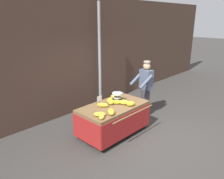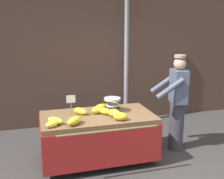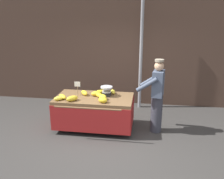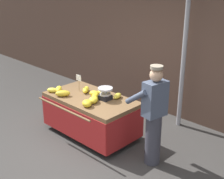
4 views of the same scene
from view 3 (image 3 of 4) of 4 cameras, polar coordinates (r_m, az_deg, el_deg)
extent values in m
plane|color=#383533|center=(5.38, -1.40, -12.16)|extent=(60.00, 60.00, 0.00)
cube|color=#473328|center=(7.31, 2.03, 10.37)|extent=(16.00, 0.24, 3.53)
cylinder|color=gray|center=(6.86, 6.88, 9.16)|extent=(0.09, 0.09, 3.38)
cube|color=brown|center=(5.70, -4.23, -2.16)|extent=(1.80, 0.98, 0.08)
cylinder|color=black|center=(6.07, -11.77, -5.38)|extent=(0.05, 0.69, 0.69)
cylinder|color=#B7B7BC|center=(6.08, -12.04, -5.35)|extent=(0.01, 0.12, 0.12)
cylinder|color=black|center=(5.73, 3.95, -6.42)|extent=(0.05, 0.69, 0.69)
cylinder|color=#B7B7BC|center=(5.73, 4.25, -6.43)|extent=(0.01, 0.12, 0.12)
cylinder|color=#4C4742|center=(6.21, -3.33, -4.36)|extent=(0.05, 0.05, 0.71)
cube|color=maroon|center=(5.38, -5.29, -7.29)|extent=(1.80, 0.02, 0.60)
cube|color=maroon|center=(6.26, -3.19, -3.61)|extent=(1.80, 0.02, 0.60)
cube|color=maroon|center=(6.07, -12.52, -4.72)|extent=(0.02, 0.98, 0.60)
cube|color=maroon|center=(5.70, 4.77, -5.83)|extent=(0.02, 0.98, 0.60)
cylinder|color=brown|center=(5.08, -5.88, -4.43)|extent=(1.44, 0.04, 0.04)
cube|color=black|center=(5.73, -1.29, -1.11)|extent=(0.20, 0.20, 0.09)
cylinder|color=#B7B7BC|center=(5.69, -1.29, -0.15)|extent=(0.02, 0.02, 0.11)
cylinder|color=#B7B7BC|center=(5.67, -1.30, 0.55)|extent=(0.28, 0.28, 0.04)
cylinder|color=#B7B7BC|center=(5.70, -1.29, -0.49)|extent=(0.21, 0.21, 0.03)
cylinder|color=#997A51|center=(5.81, -8.11, -0.33)|extent=(0.01, 0.01, 0.22)
cube|color=white|center=(5.76, -8.19, 1.27)|extent=(0.14, 0.01, 0.12)
ellipsoid|color=gold|center=(5.74, -3.91, -0.96)|extent=(0.26, 0.23, 0.11)
ellipsoid|color=yellow|center=(5.64, -11.62, -1.67)|extent=(0.27, 0.27, 0.10)
ellipsoid|color=yellow|center=(5.90, 0.19, -0.54)|extent=(0.18, 0.27, 0.09)
ellipsoid|color=gold|center=(5.85, -2.65, -0.60)|extent=(0.31, 0.24, 0.11)
ellipsoid|color=yellow|center=(5.48, -2.21, -1.80)|extent=(0.26, 0.28, 0.12)
ellipsoid|color=yellow|center=(5.56, -12.55, -2.08)|extent=(0.23, 0.21, 0.09)
ellipsoid|color=gold|center=(5.65, -3.08, -1.30)|extent=(0.25, 0.27, 0.11)
ellipsoid|color=yellow|center=(5.83, -6.54, -0.78)|extent=(0.25, 0.29, 0.11)
ellipsoid|color=gold|center=(5.47, -9.40, -2.09)|extent=(0.30, 0.31, 0.12)
ellipsoid|color=gold|center=(5.30, -2.18, -2.48)|extent=(0.27, 0.25, 0.12)
cylinder|color=#383842|center=(5.73, 10.43, -5.64)|extent=(0.26, 0.26, 0.88)
cube|color=#475166|center=(5.49, 10.84, 1.39)|extent=(0.29, 0.41, 0.58)
sphere|color=tan|center=(5.40, 11.07, 5.43)|extent=(0.21, 0.21, 0.21)
cylinder|color=gray|center=(5.37, 11.15, 6.73)|extent=(0.20, 0.20, 0.05)
cylinder|color=#475166|center=(5.32, 8.25, 1.12)|extent=(0.49, 0.17, 0.37)
cylinder|color=#475166|center=(5.72, 9.03, 2.23)|extent=(0.49, 0.17, 0.37)
camera|label=1|loc=(5.26, -64.93, 10.59)|focal=35.53mm
camera|label=2|loc=(2.47, -52.33, -0.32)|focal=43.88mm
camera|label=4|loc=(3.34, 74.48, 12.56)|focal=50.67mm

